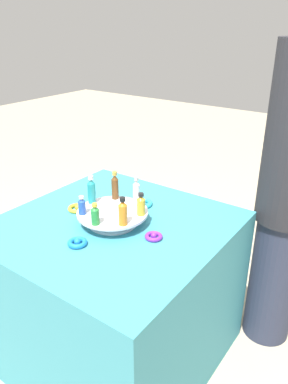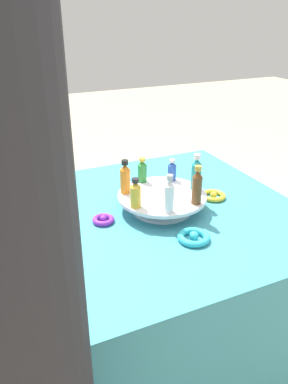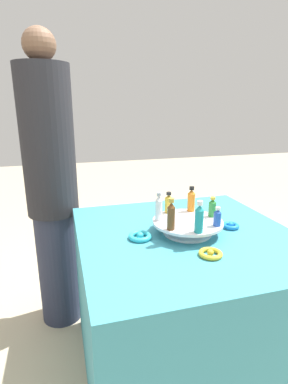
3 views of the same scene
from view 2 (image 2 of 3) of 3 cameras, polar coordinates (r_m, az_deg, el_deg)
name	(u,v)px [view 2 (image 2 of 3)]	position (r m, az deg, el deg)	size (l,w,h in m)	color
ground_plane	(158,358)	(1.85, 2.18, -23.96)	(12.00, 12.00, 0.00)	tan
party_table	(160,292)	(1.57, 2.42, -14.96)	(0.97, 0.97, 0.76)	teal
display_stand	(162,200)	(1.34, 2.75, -1.21)	(0.32, 0.32, 0.06)	silver
bottle_blue	(172,171)	(1.43, 4.28, 3.28)	(0.03, 0.03, 0.08)	#234CAD
bottle_green	(142,171)	(1.41, -0.27, 3.24)	(0.03, 0.03, 0.09)	#288438
bottle_orange	(125,178)	(1.31, -2.89, 2.15)	(0.04, 0.04, 0.12)	orange
bottle_gold	(136,194)	(1.22, -1.30, -0.30)	(0.04, 0.04, 0.10)	gold
bottle_clear	(169,195)	(1.18, 3.87, -0.52)	(0.03, 0.03, 0.13)	silver
bottle_brown	(197,186)	(1.25, 8.09, 0.84)	(0.03, 0.03, 0.14)	brown
bottle_teal	(196,173)	(1.35, 7.97, 2.85)	(0.04, 0.04, 0.13)	teal
ribbon_bow_gold	(213,196)	(1.45, 10.53, -0.53)	(0.09, 0.09, 0.03)	gold
ribbon_bow_blue	(137,183)	(1.53, -1.04, 1.34)	(0.08, 0.08, 0.03)	blue
ribbon_bow_purple	(103,220)	(1.28, -6.20, -4.21)	(0.08, 0.08, 0.03)	purple
ribbon_bow_teal	(194,237)	(1.18, 7.62, -6.81)	(0.10, 0.10, 0.03)	#2DB7CC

